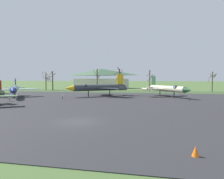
{
  "coord_description": "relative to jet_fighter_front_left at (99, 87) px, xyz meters",
  "views": [
    {
      "loc": [
        7.72,
        -20.13,
        4.52
      ],
      "look_at": [
        -0.6,
        20.95,
        2.23
      ],
      "focal_mm": 33.44,
      "sensor_mm": 36.0,
      "label": 1
    }
  ],
  "objects": [
    {
      "name": "grass_verge_strip",
      "position": [
        5.68,
        19.06,
        -2.2
      ],
      "size": [
        131.66,
        12.0,
        0.06
      ],
      "primitive_type": "cube",
      "color": "#344927",
      "rests_on": "ground"
    },
    {
      "name": "bare_tree_far_right",
      "position": [
        11.9,
        22.94,
        1.67
      ],
      "size": [
        2.31,
        2.55,
        7.27
      ],
      "color": "brown",
      "rests_on": "ground"
    },
    {
      "name": "bare_tree_center",
      "position": [
        -7.39,
        25.16,
        2.07
      ],
      "size": [
        2.65,
        2.67,
        8.08
      ],
      "color": "brown",
      "rests_on": "ground"
    },
    {
      "name": "bare_tree_left_of_center",
      "position": [
        -23.74,
        21.83,
        1.61
      ],
      "size": [
        2.24,
        3.32,
        7.11
      ],
      "color": "brown",
      "rests_on": "ground"
    },
    {
      "name": "traffic_cone",
      "position": [
        15.76,
        -37.28,
        -1.89
      ],
      "size": [
        0.47,
        0.47,
        0.67
      ],
      "primitive_type": "cone",
      "color": "orange",
      "rests_on": "ground"
    },
    {
      "name": "jet_fighter_front_left",
      "position": [
        0.0,
        0.0,
        0.0
      ],
      "size": [
        14.33,
        13.58,
        5.5
      ],
      "color": "#33383D",
      "rests_on": "ground"
    },
    {
      "name": "info_placard_rear_right",
      "position": [
        20.31,
        -6.4,
        -1.59
      ],
      "size": [
        0.54,
        0.25,
        1.03
      ],
      "color": "black",
      "rests_on": "ground"
    },
    {
      "name": "info_placard_front_right",
      "position": [
        -13.97,
        -14.36,
        -1.57
      ],
      "size": [
        0.66,
        0.42,
        1.02
      ],
      "color": "black",
      "rests_on": "ground"
    },
    {
      "name": "ground_plane",
      "position": [
        5.68,
        -29.55,
        -2.23
      ],
      "size": [
        600.0,
        600.0,
        0.0
      ],
      "primitive_type": "plane",
      "color": "#425B2D"
    },
    {
      "name": "bare_tree_right_of_center",
      "position": [
        0.67,
        26.72,
        2.3
      ],
      "size": [
        3.41,
        3.29,
        8.54
      ],
      "color": "brown",
      "rests_on": "ground"
    },
    {
      "name": "jet_fighter_front_right",
      "position": [
        -18.12,
        -7.21,
        -0.18
      ],
      "size": [
        10.62,
        13.47,
        4.42
      ],
      "color": "#8EA3B2",
      "rests_on": "ground"
    },
    {
      "name": "visitor_building",
      "position": [
        -10.67,
        43.82,
        2.21
      ],
      "size": [
        26.31,
        12.95,
        8.87
      ],
      "color": "beige",
      "rests_on": "ground"
    },
    {
      "name": "jet_fighter_rear_right",
      "position": [
        16.59,
        1.33,
        -0.16
      ],
      "size": [
        11.0,
        13.23,
        5.05
      ],
      "color": "#B7B293",
      "rests_on": "ground"
    },
    {
      "name": "asphalt_apron",
      "position": [
        5.68,
        -13.57,
        -2.2
      ],
      "size": [
        71.66,
        53.26,
        0.05
      ],
      "primitive_type": "cube",
      "color": "#28282B",
      "rests_on": "ground"
    },
    {
      "name": "bare_tree_backdrop_extra",
      "position": [
        32.32,
        24.67,
        1.61
      ],
      "size": [
        3.06,
        2.51,
        6.65
      ],
      "color": "brown",
      "rests_on": "ground"
    },
    {
      "name": "info_placard_front_left",
      "position": [
        -5.84,
        -8.12,
        -1.61
      ],
      "size": [
        0.65,
        0.23,
        0.95
      ],
      "color": "black",
      "rests_on": "ground"
    },
    {
      "name": "bare_tree_far_left",
      "position": [
        -26.44,
        22.15,
        1.32
      ],
      "size": [
        2.75,
        2.3,
        6.95
      ],
      "color": "brown",
      "rests_on": "ground"
    }
  ]
}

